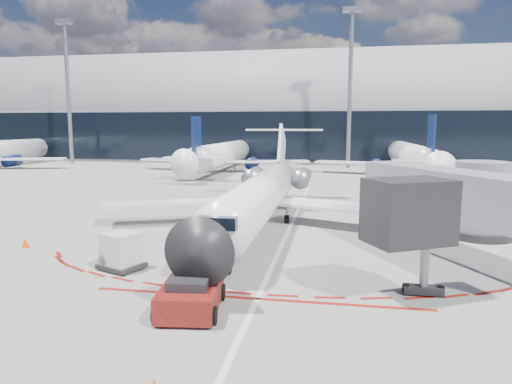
% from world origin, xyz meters
% --- Properties ---
extents(ground, '(260.00, 260.00, 0.00)m').
position_xyz_m(ground, '(0.00, 0.00, 0.00)').
color(ground, slate).
rests_on(ground, ground).
extents(apron_centerline, '(0.25, 40.00, 0.01)m').
position_xyz_m(apron_centerline, '(0.00, 2.00, 0.01)').
color(apron_centerline, silver).
rests_on(apron_centerline, ground).
extents(apron_stop_bar, '(14.00, 0.25, 0.01)m').
position_xyz_m(apron_stop_bar, '(0.00, -11.50, 0.01)').
color(apron_stop_bar, maroon).
rests_on(apron_stop_bar, ground).
extents(terminal_building, '(150.00, 24.15, 24.00)m').
position_xyz_m(terminal_building, '(0.00, 64.97, 8.52)').
color(terminal_building, gray).
rests_on(terminal_building, ground).
extents(jet_bridge, '(10.03, 15.20, 4.90)m').
position_xyz_m(jet_bridge, '(9.79, -3.01, 3.01)').
color(jet_bridge, gray).
rests_on(jet_bridge, ground).
extents(light_mast_west, '(0.70, 0.70, 25.00)m').
position_xyz_m(light_mast_west, '(-45.00, 48.00, 12.50)').
color(light_mast_west, slate).
rests_on(light_mast_west, ground).
extents(light_mast_centre, '(0.70, 0.70, 25.00)m').
position_xyz_m(light_mast_centre, '(5.00, 48.00, 12.50)').
color(light_mast_centre, slate).
rests_on(light_mast_centre, ground).
extents(regional_jet, '(23.28, 28.70, 7.19)m').
position_xyz_m(regional_jet, '(-1.88, 1.80, 2.40)').
color(regional_jet, white).
rests_on(regional_jet, ground).
extents(pushback_tug, '(2.62, 5.45, 1.39)m').
position_xyz_m(pushback_tug, '(-2.28, -13.15, 0.62)').
color(pushback_tug, '#550D0C').
rests_on(pushback_tug, ground).
extents(ramp_worker, '(0.73, 0.61, 1.69)m').
position_xyz_m(ramp_worker, '(-3.08, -8.77, 0.85)').
color(ramp_worker, '#E5FF1A').
rests_on(ramp_worker, ground).
extents(uld_container, '(2.43, 2.27, 1.82)m').
position_xyz_m(uld_container, '(-7.24, -8.82, 0.90)').
color(uld_container, black).
rests_on(uld_container, ground).
extents(safety_cone_left, '(0.40, 0.40, 0.56)m').
position_xyz_m(safety_cone_left, '(-14.56, -6.09, 0.28)').
color(safety_cone_left, '#E94504').
rests_on(safety_cone_left, ground).
extents(bg_airliner_1, '(31.48, 33.33, 10.18)m').
position_xyz_m(bg_airliner_1, '(-14.36, 40.06, 5.09)').
color(bg_airliner_1, white).
rests_on(bg_airliner_1, ground).
extents(bg_airliner_2, '(31.90, 33.78, 10.32)m').
position_xyz_m(bg_airliner_2, '(13.67, 39.51, 5.16)').
color(bg_airliner_2, white).
rests_on(bg_airliner_2, ground).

